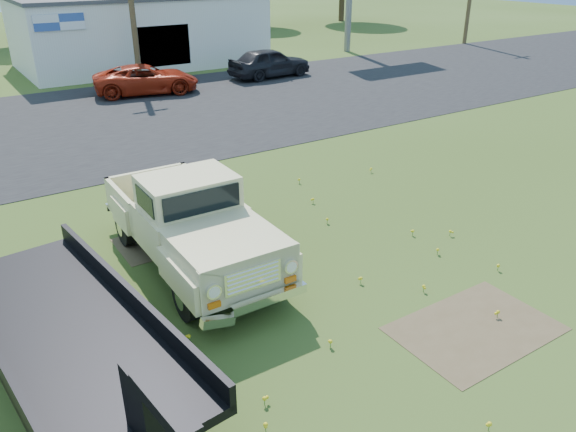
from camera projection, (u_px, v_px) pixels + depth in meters
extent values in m
plane|color=#364C18|center=(316.00, 281.00, 11.96)|extent=(140.00, 140.00, 0.00)
cube|color=black|center=(105.00, 121.00, 23.33)|extent=(90.00, 14.00, 0.02)
cube|color=brown|center=(475.00, 329.00, 10.43)|extent=(3.00, 2.00, 0.01)
cube|color=brown|center=(165.00, 241.00, 13.62)|extent=(2.20, 1.60, 0.01)
cube|color=silver|center=(140.00, 31.00, 34.55)|extent=(14.00, 8.00, 4.00)
cube|color=black|center=(165.00, 46.00, 31.73)|extent=(3.00, 0.10, 2.20)
cube|color=white|center=(59.00, 22.00, 28.25)|extent=(2.50, 0.08, 0.80)
cylinder|color=#3A2A1A|center=(28.00, 18.00, 42.85)|extent=(0.56, 0.56, 3.78)
cylinder|color=#3A2A1A|center=(160.00, 15.00, 46.74)|extent=(0.56, 0.56, 3.42)
cylinder|color=#3A2A1A|center=(249.00, 6.00, 53.55)|extent=(0.56, 0.56, 3.60)
cylinder|color=#3A2A1A|center=(342.00, 0.00, 57.25)|extent=(0.56, 0.56, 4.14)
imported|color=maroon|center=(146.00, 80.00, 27.64)|extent=(5.43, 3.37, 1.40)
imported|color=black|center=(270.00, 63.00, 31.30)|extent=(4.80, 2.12, 1.61)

